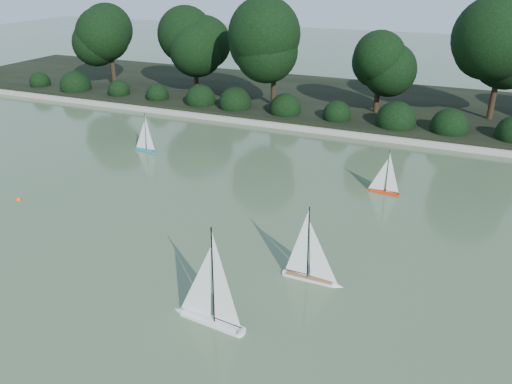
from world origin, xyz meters
TOP-DOWN VIEW (x-y plane):
  - ground at (0.00, 0.00)m, footprint 80.00×80.00m
  - pond_coping at (0.00, 9.00)m, footprint 40.00×0.35m
  - far_bank at (0.00, 13.00)m, footprint 40.00×8.00m
  - tree_line at (1.23, 11.44)m, footprint 26.31×3.93m
  - shrub_hedge at (0.00, 9.90)m, footprint 29.10×1.10m
  - sailboat_white_a at (0.68, -1.68)m, footprint 1.41×0.36m
  - sailboat_white_b at (2.00, 0.14)m, footprint 1.21×0.21m
  - sailboat_orange at (2.45, 4.68)m, footprint 0.94×0.22m
  - sailboat_teal at (-5.12, 4.96)m, footprint 0.97×0.30m
  - race_buoy at (-5.92, 0.62)m, footprint 0.17×0.17m

SIDE VIEW (x-z plane):
  - ground at x=0.00m, z-range 0.00..0.00m
  - race_buoy at x=-5.92m, z-range -0.08..0.08m
  - pond_coping at x=0.00m, z-range 0.00..0.18m
  - far_bank at x=0.00m, z-range 0.00..0.30m
  - sailboat_orange at x=2.45m, z-range -0.44..0.84m
  - sailboat_teal at x=-5.12m, z-range -0.45..0.86m
  - sailboat_white_b at x=2.00m, z-range -0.57..1.08m
  - sailboat_white_a at x=0.68m, z-range -0.66..1.26m
  - shrub_hedge at x=0.00m, z-range -0.10..1.00m
  - tree_line at x=1.23m, z-range 0.45..4.83m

